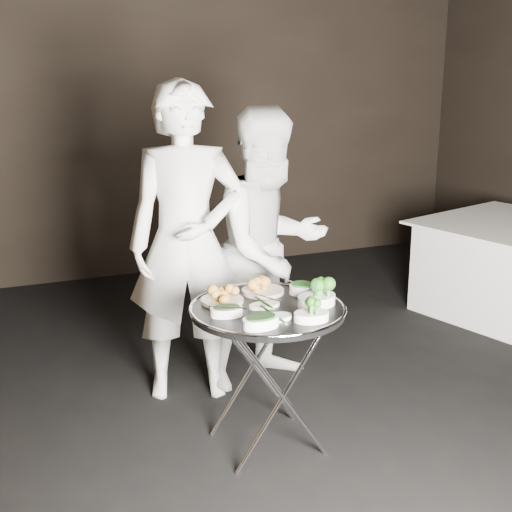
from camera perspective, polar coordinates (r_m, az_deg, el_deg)
name	(u,v)px	position (r m, az deg, el deg)	size (l,w,h in m)	color
floor	(340,476)	(3.56, 6.76, -17.04)	(6.00, 7.00, 0.05)	black
wall_back	(149,103)	(6.31, -8.55, 12.02)	(6.00, 0.05, 3.00)	black
tray_stand	(267,371)	(3.54, 0.92, -9.19)	(0.49, 0.41, 0.72)	silver
serving_tray	(268,309)	(3.42, 0.94, -4.29)	(0.75, 0.75, 0.04)	black
potato_plate_a	(222,296)	(3.47, -2.73, -3.20)	(0.21, 0.21, 0.08)	beige
potato_plate_b	(263,286)	(3.61, 0.55, -2.45)	(0.21, 0.21, 0.08)	beige
greens_bowl	(302,287)	(3.60, 3.68, -2.52)	(0.13, 0.13, 0.07)	white
asparagus_plate_a	(264,304)	(3.41, 0.67, -3.88)	(0.17, 0.10, 0.03)	white
asparagus_plate_b	(273,316)	(3.25, 1.39, -4.85)	(0.19, 0.11, 0.04)	white
spinach_bowl_a	(227,310)	(3.30, -2.37, -4.34)	(0.17, 0.12, 0.06)	white
spinach_bowl_b	(261,320)	(3.16, 0.40, -5.16)	(0.19, 0.14, 0.07)	white
broccoli_bowl_a	(317,298)	(3.44, 4.87, -3.35)	(0.23, 0.19, 0.08)	white
broccoli_bowl_b	(312,314)	(3.25, 4.47, -4.67)	(0.17, 0.13, 0.07)	white
serving_utensils	(265,293)	(3.46, 0.76, -3.00)	(0.57, 0.43, 0.01)	silver
waiter_left	(187,243)	(3.97, -5.56, 1.01)	(0.65, 0.43, 1.78)	white
waiter_right	(270,248)	(4.13, 1.16, 0.61)	(0.79, 0.62, 1.63)	white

